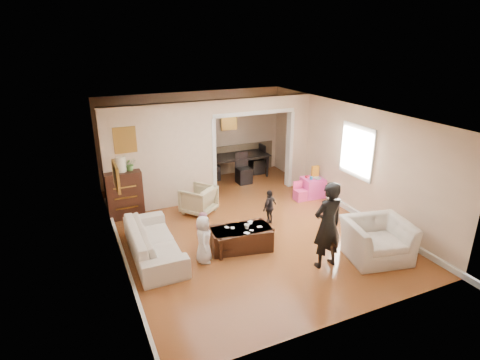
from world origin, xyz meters
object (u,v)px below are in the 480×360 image
sofa (154,241)px  dining_table (235,165)px  adult_person (328,225)px  coffee_table (241,238)px  coffee_cup (247,226)px  cyan_cup (311,178)px  dresser (124,194)px  table_lamp (121,164)px  child_kneel_a (204,239)px  armchair_front (377,240)px  child_toddler (270,207)px  armchair_back (198,200)px  child_kneel_b (203,231)px  play_table (313,187)px

sofa → dining_table: bearing=-41.9°
dining_table → adult_person: 5.30m
coffee_table → coffee_cup: (0.10, -0.05, 0.27)m
coffee_table → coffee_cup: bearing=-26.6°
sofa → dining_table: size_ratio=1.10×
cyan_cup → adult_person: bearing=-119.2°
dresser → coffee_table: (1.89, -2.53, -0.34)m
sofa → table_lamp: bearing=6.6°
adult_person → child_kneel_a: bearing=-30.6°
dresser → child_kneel_a: 2.87m
table_lamp → dining_table: size_ratio=0.18×
child_kneel_a → table_lamp: bearing=43.1°
armchair_front → coffee_cup: armchair_front is taller
table_lamp → child_kneel_a: 2.99m
coffee_cup → adult_person: 1.62m
armchair_front → adult_person: bearing=-176.9°
sofa → child_kneel_a: size_ratio=2.30×
sofa → dresser: dresser is taller
cyan_cup → child_toddler: size_ratio=0.10×
dresser → armchair_back: bearing=-17.7°
armchair_front → child_kneel_b: bearing=162.3°
table_lamp → child_kneel_b: (1.19, -2.23, -0.90)m
armchair_back → cyan_cup: (3.03, -0.32, 0.22)m
table_lamp → dining_table: bearing=23.3°
cyan_cup → child_kneel_b: 3.76m
armchair_back → table_lamp: size_ratio=2.03×
adult_person → child_kneel_b: bearing=-41.8°
coffee_table → sofa: bearing=164.9°
sofa → table_lamp: table_lamp is taller
child_kneel_a → play_table: bearing=-41.4°
play_table → dining_table: 2.64m
armchair_back → coffee_table: bearing=58.7°
child_kneel_a → child_toddler: 2.10m
child_kneel_b → armchair_front: bearing=-127.8°
cyan_cup → child_kneel_b: (-3.49, -1.38, -0.14)m
play_table → coffee_table: bearing=-149.1°
dining_table → dresser: bearing=-154.2°
coffee_cup → child_kneel_a: 0.96m
armchair_front → play_table: 3.18m
armchair_front → dining_table: 5.46m
armchair_front → coffee_cup: bearing=160.2°
coffee_table → coffee_cup: size_ratio=11.55×
armchair_back → adult_person: size_ratio=0.43×
adult_person → child_toddler: (-0.13, 1.97, -0.43)m
table_lamp → armchair_back: bearing=-17.7°
armchair_front → coffee_table: bearing=160.4°
child_toddler → child_kneel_a: bearing=-2.7°
sofa → cyan_cup: (4.46, 1.23, 0.23)m
dresser → dining_table: (3.51, 1.51, -0.22)m
armchair_front → adult_person: 1.18m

